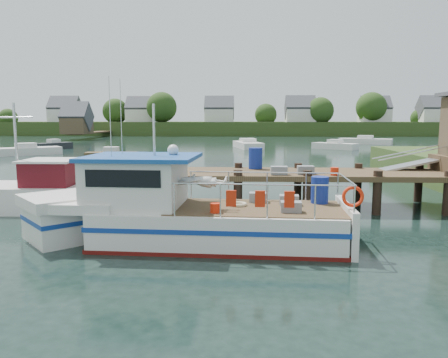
{
  "coord_description": "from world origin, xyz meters",
  "views": [
    {
      "loc": [
        -0.41,
        -16.95,
        3.41
      ],
      "look_at": [
        -1.0,
        -1.5,
        1.3
      ],
      "focal_mm": 35.0,
      "sensor_mm": 36.0,
      "label": 1
    }
  ],
  "objects_px": {
    "moored_far": "(365,141)",
    "moored_d": "(248,144)",
    "dock": "(421,150)",
    "moored_e": "(54,145)",
    "lobster_boat": "(178,213)",
    "work_boat": "(30,193)",
    "moored_a": "(26,151)",
    "moored_rowboat": "(111,156)",
    "moored_b": "(335,146)"
  },
  "relations": [
    {
      "from": "moored_far",
      "to": "moored_d",
      "type": "height_order",
      "value": "moored_far"
    },
    {
      "from": "dock",
      "to": "moored_e",
      "type": "height_order",
      "value": "dock"
    },
    {
      "from": "lobster_boat",
      "to": "work_boat",
      "type": "relative_size",
      "value": 1.25
    },
    {
      "from": "work_boat",
      "to": "moored_a",
      "type": "bearing_deg",
      "value": 115.82
    },
    {
      "from": "moored_rowboat",
      "to": "moored_d",
      "type": "bearing_deg",
      "value": 79.73
    },
    {
      "from": "lobster_boat",
      "to": "moored_a",
      "type": "relative_size",
      "value": 1.51
    },
    {
      "from": "work_boat",
      "to": "moored_a",
      "type": "relative_size",
      "value": 1.21
    },
    {
      "from": "moored_a",
      "to": "moored_e",
      "type": "distance_m",
      "value": 8.53
    },
    {
      "from": "moored_rowboat",
      "to": "moored_e",
      "type": "xyz_separation_m",
      "value": [
        -11.07,
        14.49,
        -0.01
      ]
    },
    {
      "from": "dock",
      "to": "work_boat",
      "type": "height_order",
      "value": "dock"
    },
    {
      "from": "work_boat",
      "to": "moored_rowboat",
      "type": "bearing_deg",
      "value": 96.83
    },
    {
      "from": "moored_b",
      "to": "moored_d",
      "type": "bearing_deg",
      "value": 175.62
    },
    {
      "from": "dock",
      "to": "moored_b",
      "type": "bearing_deg",
      "value": 83.36
    },
    {
      "from": "work_boat",
      "to": "moored_b",
      "type": "relative_size",
      "value": 1.51
    },
    {
      "from": "dock",
      "to": "moored_rowboat",
      "type": "xyz_separation_m",
      "value": [
        -17.53,
        18.38,
        -1.8
      ]
    },
    {
      "from": "moored_rowboat",
      "to": "moored_b",
      "type": "height_order",
      "value": "moored_rowboat"
    },
    {
      "from": "work_boat",
      "to": "moored_d",
      "type": "height_order",
      "value": "work_boat"
    },
    {
      "from": "moored_far",
      "to": "moored_b",
      "type": "height_order",
      "value": "moored_far"
    },
    {
      "from": "dock",
      "to": "moored_far",
      "type": "bearing_deg",
      "value": 76.83
    },
    {
      "from": "dock",
      "to": "moored_a",
      "type": "bearing_deg",
      "value": 138.61
    },
    {
      "from": "moored_a",
      "to": "moored_e",
      "type": "height_order",
      "value": "moored_e"
    },
    {
      "from": "moored_rowboat",
      "to": "dock",
      "type": "bearing_deg",
      "value": -22.85
    },
    {
      "from": "moored_rowboat",
      "to": "moored_b",
      "type": "xyz_separation_m",
      "value": [
        21.46,
        15.43,
        -0.02
      ]
    },
    {
      "from": "moored_far",
      "to": "dock",
      "type": "bearing_deg",
      "value": -95.1
    },
    {
      "from": "work_boat",
      "to": "moored_b",
      "type": "bearing_deg",
      "value": 60.64
    },
    {
      "from": "dock",
      "to": "work_boat",
      "type": "distance_m",
      "value": 15.01
    },
    {
      "from": "moored_e",
      "to": "moored_a",
      "type": "bearing_deg",
      "value": -61.47
    },
    {
      "from": "moored_far",
      "to": "moored_a",
      "type": "relative_size",
      "value": 1.19
    },
    {
      "from": "dock",
      "to": "moored_far",
      "type": "height_order",
      "value": "dock"
    },
    {
      "from": "work_boat",
      "to": "moored_d",
      "type": "relative_size",
      "value": 1.05
    },
    {
      "from": "moored_b",
      "to": "moored_e",
      "type": "xyz_separation_m",
      "value": [
        -32.54,
        -0.95,
        0.01
      ]
    },
    {
      "from": "moored_b",
      "to": "moored_rowboat",
      "type": "bearing_deg",
      "value": -139.11
    },
    {
      "from": "work_boat",
      "to": "moored_rowboat",
      "type": "height_order",
      "value": "work_boat"
    },
    {
      "from": "moored_rowboat",
      "to": "moored_far",
      "type": "height_order",
      "value": "moored_far"
    },
    {
      "from": "lobster_boat",
      "to": "moored_e",
      "type": "bearing_deg",
      "value": 120.9
    },
    {
      "from": "moored_a",
      "to": "moored_d",
      "type": "bearing_deg",
      "value": 9.99
    },
    {
      "from": "moored_a",
      "to": "moored_b",
      "type": "distance_m",
      "value": 32.98
    },
    {
      "from": "moored_d",
      "to": "moored_e",
      "type": "xyz_separation_m",
      "value": [
        -22.52,
        -2.63,
        -0.0
      ]
    },
    {
      "from": "lobster_boat",
      "to": "work_boat",
      "type": "bearing_deg",
      "value": 149.43
    },
    {
      "from": "moored_e",
      "to": "moored_b",
      "type": "bearing_deg",
      "value": 23.92
    },
    {
      "from": "work_boat",
      "to": "moored_far",
      "type": "height_order",
      "value": "work_boat"
    },
    {
      "from": "moored_a",
      "to": "lobster_boat",
      "type": "bearing_deg",
      "value": -74.45
    },
    {
      "from": "moored_d",
      "to": "moored_far",
      "type": "bearing_deg",
      "value": 48.01
    },
    {
      "from": "moored_b",
      "to": "moored_e",
      "type": "distance_m",
      "value": 32.55
    },
    {
      "from": "moored_e",
      "to": "lobster_boat",
      "type": "bearing_deg",
      "value": -40.04
    },
    {
      "from": "moored_rowboat",
      "to": "moored_d",
      "type": "relative_size",
      "value": 0.58
    },
    {
      "from": "dock",
      "to": "lobster_boat",
      "type": "distance_m",
      "value": 10.15
    },
    {
      "from": "lobster_boat",
      "to": "moored_a",
      "type": "bearing_deg",
      "value": 126.0
    },
    {
      "from": "moored_rowboat",
      "to": "moored_b",
      "type": "relative_size",
      "value": 0.84
    },
    {
      "from": "lobster_boat",
      "to": "moored_rowboat",
      "type": "xyz_separation_m",
      "value": [
        -8.89,
        23.52,
        -0.38
      ]
    }
  ]
}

